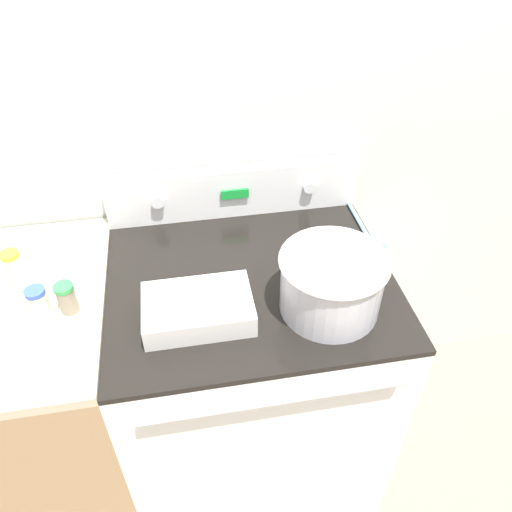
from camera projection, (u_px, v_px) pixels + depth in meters
The scene contains 10 objects.
kitchen_wall at pixel (229, 117), 1.52m from camera, with size 8.00×0.05×2.50m.
stove_range at pixel (251, 375), 1.74m from camera, with size 0.82×0.73×0.93m.
control_panel at pixel (234, 191), 1.62m from camera, with size 0.82×0.07×0.17m.
side_counter at pixel (35, 406), 1.64m from camera, with size 0.62×0.70×0.95m.
mixing_bowl at pixel (332, 281), 1.28m from camera, with size 0.28×0.28×0.17m.
casserole_dish at pixel (198, 308), 1.29m from camera, with size 0.28×0.18×0.07m.
ladle at pixel (373, 239), 1.52m from camera, with size 0.06×0.30×0.06m.
spice_jar_green_cap at pixel (67, 298), 1.29m from camera, with size 0.05×0.05×0.09m.
spice_jar_blue_cap at pixel (39, 302), 1.28m from camera, with size 0.05×0.05×0.09m.
spice_jar_yellow_cap at pixel (16, 271), 1.34m from camera, with size 0.05×0.05×0.13m.
Camera 1 is at (-0.17, -0.69, 1.91)m, focal length 35.00 mm.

